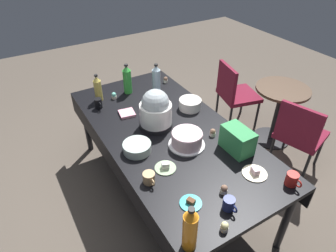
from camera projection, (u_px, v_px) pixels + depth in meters
ground at (168, 189)px, 3.03m from camera, size 9.00×9.00×0.00m
potluck_table at (168, 136)px, 2.62m from camera, size 2.20×1.10×0.75m
frosted_layer_cake at (187, 139)px, 2.39m from camera, size 0.30×0.30×0.13m
slow_cooker at (156, 110)px, 2.54m from camera, size 0.29×0.29×0.36m
glass_salad_bowl at (137, 147)px, 2.34m from camera, size 0.23×0.23×0.07m
ceramic_snack_bowl at (190, 104)px, 2.85m from camera, size 0.22×0.22×0.10m
dessert_plate_teal at (191, 203)px, 1.93m from camera, size 0.15×0.15×0.04m
dessert_plate_cream at (255, 172)px, 2.15m from camera, size 0.18×0.18×0.05m
dessert_plate_sage at (165, 167)px, 2.20m from camera, size 0.16×0.16×0.06m
cupcake_lemon at (114, 96)px, 3.02m from camera, size 0.05×0.05×0.07m
cupcake_mint at (147, 101)px, 2.93m from camera, size 0.05×0.05×0.07m
cupcake_rose at (166, 80)px, 3.30m from camera, size 0.05×0.05×0.07m
cupcake_berry at (225, 227)px, 1.76m from camera, size 0.05×0.05×0.07m
cupcake_cocoa at (213, 132)px, 2.51m from camera, size 0.05×0.05×0.07m
cupcake_vanilla at (224, 189)px, 2.00m from camera, size 0.05×0.05×0.07m
soda_bottle_ginger_ale at (98, 88)px, 2.94m from camera, size 0.08×0.08×0.28m
soda_bottle_water at (156, 78)px, 3.12m from camera, size 0.09×0.09×0.29m
soda_bottle_orange_juice at (190, 229)px, 1.61m from camera, size 0.09×0.09×0.33m
soda_bottle_lime_soda at (127, 80)px, 3.05m from camera, size 0.09×0.09×0.32m
coffee_mug_navy at (229, 204)px, 1.88m from camera, size 0.12×0.08×0.09m
coffee_mug_tan at (149, 178)px, 2.07m from camera, size 0.13×0.09×0.08m
coffee_mug_red at (292, 179)px, 2.05m from camera, size 0.13×0.08×0.10m
coffee_mug_black at (99, 103)px, 2.86m from camera, size 0.11×0.07×0.10m
soda_carton at (237, 140)px, 2.32m from camera, size 0.26×0.16×0.20m
paper_napkin_stack at (127, 113)px, 2.79m from camera, size 0.16×0.16×0.02m
maroon_chair_left at (234, 92)px, 3.67m from camera, size 0.53×0.53×0.85m
maroon_chair_right at (299, 133)px, 2.99m from camera, size 0.55×0.55×0.85m
round_cafe_table at (279, 105)px, 3.40m from camera, size 0.60×0.60×0.72m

